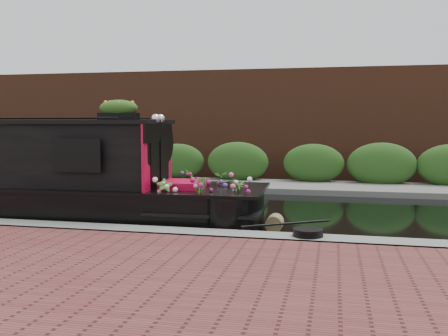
# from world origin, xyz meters

# --- Properties ---
(ground) EXTENTS (80.00, 80.00, 0.00)m
(ground) POSITION_xyz_m (0.00, 0.00, 0.00)
(ground) COLOR black
(ground) RESTS_ON ground
(near_bank_coping) EXTENTS (40.00, 0.60, 0.50)m
(near_bank_coping) POSITION_xyz_m (0.00, -3.30, 0.00)
(near_bank_coping) COLOR slate
(near_bank_coping) RESTS_ON ground
(near_bank_pavers) EXTENTS (40.00, 7.00, 0.50)m
(near_bank_pavers) POSITION_xyz_m (0.00, -7.00, 0.00)
(near_bank_pavers) COLOR brown
(near_bank_pavers) RESTS_ON ground
(far_bank_path) EXTENTS (40.00, 2.40, 0.34)m
(far_bank_path) POSITION_xyz_m (0.00, 4.20, 0.00)
(far_bank_path) COLOR slate
(far_bank_path) RESTS_ON ground
(far_hedge) EXTENTS (40.00, 1.10, 2.80)m
(far_hedge) POSITION_xyz_m (0.00, 5.10, 0.00)
(far_hedge) COLOR #264E1A
(far_hedge) RESTS_ON ground
(far_brick_wall) EXTENTS (40.00, 1.00, 8.00)m
(far_brick_wall) POSITION_xyz_m (0.00, 7.20, 0.00)
(far_brick_wall) COLOR brown
(far_brick_wall) RESTS_ON ground
(rope_fender) EXTENTS (0.32, 0.40, 0.32)m
(rope_fender) POSITION_xyz_m (1.88, -1.87, 0.16)
(rope_fender) COLOR olive
(rope_fender) RESTS_ON ground
(coiled_mooring_rope) EXTENTS (0.49, 0.49, 0.12)m
(coiled_mooring_rope) POSITION_xyz_m (2.58, -3.22, 0.31)
(coiled_mooring_rope) COLOR black
(coiled_mooring_rope) RESTS_ON near_bank_coping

